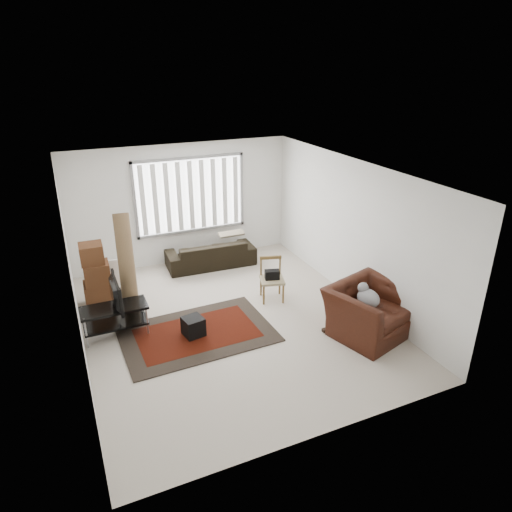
{
  "coord_description": "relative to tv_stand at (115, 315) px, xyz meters",
  "views": [
    {
      "loc": [
        -2.47,
        -6.66,
        4.34
      ],
      "look_at": [
        0.62,
        0.29,
        1.05
      ],
      "focal_mm": 32.0,
      "sensor_mm": 36.0,
      "label": 1
    }
  ],
  "objects": [
    {
      "name": "moving_boxes",
      "position": [
        -0.14,
        1.21,
        0.19
      ],
      "size": [
        0.52,
        0.48,
        1.24
      ],
      "color": "#59341C",
      "rests_on": "ground"
    },
    {
      "name": "persian_rug",
      "position": [
        1.26,
        -0.54,
        -0.38
      ],
      "size": [
        2.58,
        1.76,
        0.02
      ],
      "color": "black",
      "rests_on": "ground"
    },
    {
      "name": "subwoofer",
      "position": [
        1.19,
        -0.56,
        -0.21
      ],
      "size": [
        0.38,
        0.38,
        0.32
      ],
      "primitive_type": "cube",
      "rotation": [
        0.0,
        0.0,
        0.18
      ],
      "color": "black",
      "rests_on": "persian_rug"
    },
    {
      "name": "white_flatpack",
      "position": [
        0.01,
        1.52,
        -0.02
      ],
      "size": [
        0.6,
        0.29,
        0.74
      ],
      "primitive_type": "cube",
      "rotation": [
        -0.19,
        0.0,
        -0.13
      ],
      "color": "silver",
      "rests_on": "ground"
    },
    {
      "name": "armchair",
      "position": [
        3.97,
        -1.68,
        0.1
      ],
      "size": [
        1.61,
        1.49,
        0.99
      ],
      "rotation": [
        0.0,
        0.0,
        0.29
      ],
      "color": "#36140B",
      "rests_on": "ground"
    },
    {
      "name": "rolled_rug",
      "position": [
        0.36,
        0.62,
        0.56
      ],
      "size": [
        0.4,
        0.9,
        1.9
      ],
      "primitive_type": "cylinder",
      "rotation": [
        -0.32,
        0.0,
        -0.13
      ],
      "color": "brown",
      "rests_on": "ground"
    },
    {
      "name": "room",
      "position": [
        1.98,
        0.14,
        1.37
      ],
      "size": [
        6.0,
        6.02,
        2.71
      ],
      "color": "beige",
      "rests_on": "ground"
    },
    {
      "name": "side_chair",
      "position": [
        2.98,
        0.08,
        0.07
      ],
      "size": [
        0.55,
        0.55,
        0.83
      ],
      "rotation": [
        0.0,
        0.0,
        -0.28
      ],
      "color": "#8B7D5B",
      "rests_on": "ground"
    },
    {
      "name": "tv",
      "position": [
        -0.0,
        0.0,
        0.4
      ],
      "size": [
        0.11,
        0.88,
        0.51
      ],
      "primitive_type": "imported",
      "rotation": [
        0.0,
        0.0,
        1.57
      ],
      "color": "black",
      "rests_on": "tv_stand"
    },
    {
      "name": "sofa",
      "position": [
        2.4,
        2.08,
        -0.01
      ],
      "size": [
        2.02,
        0.95,
        0.76
      ],
      "primitive_type": "imported",
      "rotation": [
        0.0,
        0.0,
        3.09
      ],
      "color": "black",
      "rests_on": "ground"
    },
    {
      "name": "tv_stand",
      "position": [
        0.0,
        0.0,
        0.0
      ],
      "size": [
        1.09,
        0.49,
        0.54
      ],
      "color": "black",
      "rests_on": "ground"
    }
  ]
}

